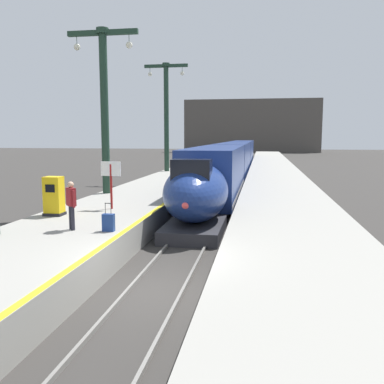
{
  "coord_description": "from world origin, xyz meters",
  "views": [
    {
      "loc": [
        2.81,
        -10.72,
        4.28
      ],
      "look_at": [
        -0.23,
        7.5,
        1.8
      ],
      "focal_mm": 38.94,
      "sensor_mm": 36.0,
      "label": 1
    }
  ],
  "objects_px": {
    "station_column_far": "(166,107)",
    "rolling_suitcase": "(108,222)",
    "station_column_mid": "(104,96)",
    "highspeed_train_main": "(233,159)",
    "passenger_near_edge": "(71,202)",
    "ticket_machine_yellow": "(54,197)",
    "departure_info_board": "(111,175)"
  },
  "relations": [
    {
      "from": "highspeed_train_main",
      "to": "ticket_machine_yellow",
      "type": "bearing_deg",
      "value": -101.72
    },
    {
      "from": "station_column_far",
      "to": "rolling_suitcase",
      "type": "relative_size",
      "value": 9.98
    },
    {
      "from": "highspeed_train_main",
      "to": "station_column_mid",
      "type": "height_order",
      "value": "station_column_mid"
    },
    {
      "from": "station_column_mid",
      "to": "rolling_suitcase",
      "type": "bearing_deg",
      "value": -68.68
    },
    {
      "from": "departure_info_board",
      "to": "highspeed_train_main",
      "type": "bearing_deg",
      "value": 81.36
    },
    {
      "from": "station_column_mid",
      "to": "passenger_near_edge",
      "type": "distance_m",
      "value": 10.48
    },
    {
      "from": "station_column_far",
      "to": "ticket_machine_yellow",
      "type": "height_order",
      "value": "station_column_far"
    },
    {
      "from": "highspeed_train_main",
      "to": "passenger_near_edge",
      "type": "height_order",
      "value": "highspeed_train_main"
    },
    {
      "from": "highspeed_train_main",
      "to": "ticket_machine_yellow",
      "type": "relative_size",
      "value": 34.84
    },
    {
      "from": "station_column_mid",
      "to": "station_column_far",
      "type": "distance_m",
      "value": 15.38
    },
    {
      "from": "station_column_mid",
      "to": "highspeed_train_main",
      "type": "bearing_deg",
      "value": 73.52
    },
    {
      "from": "station_column_far",
      "to": "departure_info_board",
      "type": "bearing_deg",
      "value": -84.04
    },
    {
      "from": "station_column_mid",
      "to": "ticket_machine_yellow",
      "type": "bearing_deg",
      "value": -87.06
    },
    {
      "from": "station_column_far",
      "to": "station_column_mid",
      "type": "bearing_deg",
      "value": -90.0
    },
    {
      "from": "station_column_far",
      "to": "rolling_suitcase",
      "type": "height_order",
      "value": "station_column_far"
    },
    {
      "from": "station_column_far",
      "to": "ticket_machine_yellow",
      "type": "bearing_deg",
      "value": -89.1
    },
    {
      "from": "station_column_far",
      "to": "ticket_machine_yellow",
      "type": "xyz_separation_m",
      "value": [
        0.35,
        -22.18,
        -5.11
      ]
    },
    {
      "from": "passenger_near_edge",
      "to": "station_column_far",
      "type": "bearing_deg",
      "value": 95.26
    },
    {
      "from": "rolling_suitcase",
      "to": "station_column_mid",
      "type": "bearing_deg",
      "value": 111.32
    },
    {
      "from": "passenger_near_edge",
      "to": "rolling_suitcase",
      "type": "bearing_deg",
      "value": 0.06
    },
    {
      "from": "departure_info_board",
      "to": "station_column_mid",
      "type": "bearing_deg",
      "value": 113.28
    },
    {
      "from": "station_column_mid",
      "to": "station_column_far",
      "type": "bearing_deg",
      "value": 90.0
    },
    {
      "from": "highspeed_train_main",
      "to": "rolling_suitcase",
      "type": "xyz_separation_m",
      "value": [
        -2.31,
        -29.15,
        -0.61
      ]
    },
    {
      "from": "highspeed_train_main",
      "to": "station_column_far",
      "type": "xyz_separation_m",
      "value": [
        -5.9,
        -4.57,
        4.94
      ]
    },
    {
      "from": "highspeed_train_main",
      "to": "station_column_mid",
      "type": "relative_size",
      "value": 6.14
    },
    {
      "from": "highspeed_train_main",
      "to": "station_column_mid",
      "type": "distance_m",
      "value": 21.3
    },
    {
      "from": "station_column_mid",
      "to": "station_column_far",
      "type": "xyz_separation_m",
      "value": [
        0.0,
        15.38,
        0.38
      ]
    },
    {
      "from": "passenger_near_edge",
      "to": "ticket_machine_yellow",
      "type": "xyz_separation_m",
      "value": [
        -1.91,
        2.4,
        -0.25
      ]
    },
    {
      "from": "station_column_far",
      "to": "rolling_suitcase",
      "type": "bearing_deg",
      "value": -81.68
    },
    {
      "from": "station_column_mid",
      "to": "rolling_suitcase",
      "type": "xyz_separation_m",
      "value": [
        3.59,
        -9.2,
        -5.16
      ]
    },
    {
      "from": "station_column_mid",
      "to": "ticket_machine_yellow",
      "type": "distance_m",
      "value": 8.29
    },
    {
      "from": "passenger_near_edge",
      "to": "ticket_machine_yellow",
      "type": "height_order",
      "value": "passenger_near_edge"
    }
  ]
}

